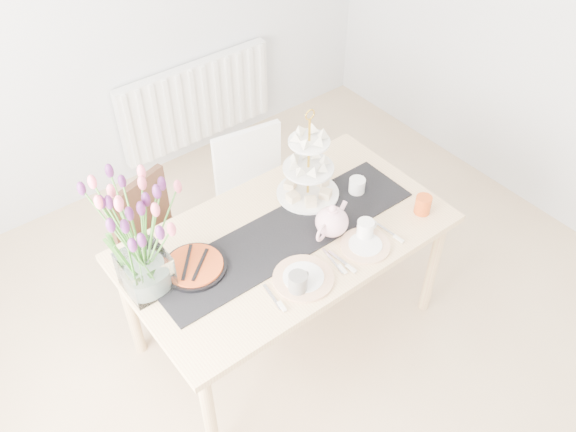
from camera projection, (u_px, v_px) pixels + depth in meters
room_shell at (364, 205)px, 2.33m from camera, size 4.50×4.50×4.50m
radiator at (197, 102)px, 4.39m from camera, size 1.20×0.08×0.60m
dining_table at (286, 246)px, 3.04m from camera, size 1.60×0.90×0.75m
chair_brown at (158, 237)px, 3.37m from camera, size 0.50×0.50×0.80m
chair_white at (257, 190)px, 3.61m from camera, size 0.49×0.49×0.86m
table_runner at (286, 234)px, 2.98m from camera, size 1.40×0.35×0.01m
tulip_vase at (134, 223)px, 2.47m from camera, size 0.72×0.72×0.62m
cake_stand at (308, 175)px, 3.10m from camera, size 0.33×0.33×0.48m
teapot at (332, 222)px, 2.93m from camera, size 0.31×0.28×0.17m
cream_jug at (357, 186)px, 3.19m from camera, size 0.11×0.11×0.09m
tart_tin at (195, 267)px, 2.81m from camera, size 0.30×0.30×0.04m
mug_grey at (298, 283)px, 2.69m from camera, size 0.10×0.10×0.10m
mug_white at (365, 229)px, 2.94m from camera, size 0.09×0.09×0.10m
mug_orange at (423, 205)px, 3.07m from camera, size 0.11×0.11×0.10m
plate_left at (303, 278)px, 2.77m from camera, size 0.32×0.32×0.01m
plate_right at (365, 245)px, 2.92m from camera, size 0.26×0.26×0.01m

